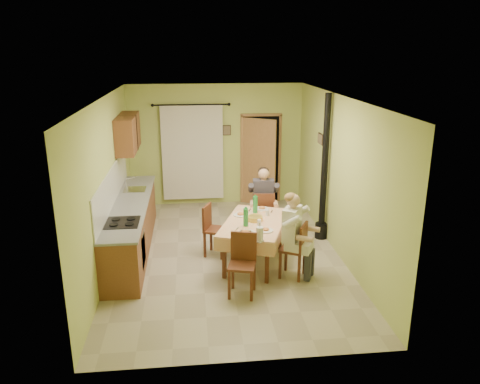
{
  "coord_description": "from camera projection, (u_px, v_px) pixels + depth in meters",
  "views": [
    {
      "loc": [
        -0.58,
        -7.69,
        3.6
      ],
      "look_at": [
        0.25,
        0.1,
        1.15
      ],
      "focal_mm": 35.0,
      "sensor_mm": 36.0,
      "label": 1
    }
  ],
  "objects": [
    {
      "name": "chair_right",
      "position": [
        293.0,
        260.0,
        7.56
      ],
      "size": [
        0.51,
        0.51,
        0.93
      ],
      "rotation": [
        0.0,
        0.0,
        1.07
      ],
      "color": "#562A17",
      "rests_on": "ground"
    },
    {
      "name": "man_far",
      "position": [
        263.0,
        195.0,
        8.91
      ],
      "size": [
        0.61,
        0.5,
        1.39
      ],
      "rotation": [
        0.0,
        0.0,
        -0.11
      ],
      "color": "#38333D",
      "rests_on": "chair_far"
    },
    {
      "name": "upper_cabinets",
      "position": [
        128.0,
        133.0,
        9.27
      ],
      "size": [
        0.35,
        1.4,
        0.7
      ],
      "primitive_type": "cube",
      "color": "brown",
      "rests_on": "room_shell"
    },
    {
      "name": "chair_near",
      "position": [
        242.0,
        277.0,
        7.01
      ],
      "size": [
        0.48,
        0.48,
        0.95
      ],
      "rotation": [
        0.0,
        0.0,
        2.89
      ],
      "color": "#562A17",
      "rests_on": "ground"
    },
    {
      "name": "curtain",
      "position": [
        193.0,
        152.0,
        10.75
      ],
      "size": [
        1.7,
        0.07,
        2.22
      ],
      "color": "black",
      "rests_on": "ground"
    },
    {
      "name": "kitchen_run",
      "position": [
        131.0,
        226.0,
        8.49
      ],
      "size": [
        0.64,
        3.64,
        1.56
      ],
      "color": "brown",
      "rests_on": "ground"
    },
    {
      "name": "chair_far",
      "position": [
        263.0,
        224.0,
        9.07
      ],
      "size": [
        0.45,
        0.45,
        0.97
      ],
      "rotation": [
        0.0,
        0.0,
        -0.11
      ],
      "color": "#562A17",
      "rests_on": "ground"
    },
    {
      "name": "room_shell",
      "position": [
        226.0,
        156.0,
        7.88
      ],
      "size": [
        4.04,
        6.04,
        2.82
      ],
      "color": "#BFCF6A",
      "rests_on": "ground"
    },
    {
      "name": "man_right",
      "position": [
        294.0,
        226.0,
        7.39
      ],
      "size": [
        0.62,
        0.65,
        1.39
      ],
      "rotation": [
        0.0,
        0.0,
        1.07
      ],
      "color": "silver",
      "rests_on": "chair_right"
    },
    {
      "name": "picture_back",
      "position": [
        227.0,
        130.0,
        10.75
      ],
      "size": [
        0.19,
        0.03,
        0.23
      ],
      "primitive_type": "cube",
      "color": "black",
      "rests_on": "room_shell"
    },
    {
      "name": "tableware",
      "position": [
        254.0,
        220.0,
        7.79
      ],
      "size": [
        0.69,
        1.63,
        0.33
      ],
      "color": "white",
      "rests_on": "dining_table"
    },
    {
      "name": "doorway",
      "position": [
        260.0,
        160.0,
        10.93
      ],
      "size": [
        0.96,
        0.51,
        2.15
      ],
      "color": "black",
      "rests_on": "ground"
    },
    {
      "name": "floor",
      "position": [
        227.0,
        255.0,
        8.43
      ],
      "size": [
        4.0,
        6.0,
        0.01
      ],
      "primitive_type": "cube",
      "color": "tan",
      "rests_on": "ground"
    },
    {
      "name": "chair_left",
      "position": [
        215.0,
        240.0,
        8.36
      ],
      "size": [
        0.49,
        0.49,
        0.93
      ],
      "rotation": [
        0.0,
        0.0,
        -1.98
      ],
      "color": "#562A17",
      "rests_on": "ground"
    },
    {
      "name": "dining_table",
      "position": [
        254.0,
        242.0,
        8.02
      ],
      "size": [
        1.45,
        1.84,
        0.76
      ],
      "rotation": [
        0.0,
        0.0,
        -0.34
      ],
      "color": "#E1A779",
      "rests_on": "ground"
    },
    {
      "name": "stove_flue",
      "position": [
        323.0,
        188.0,
        8.88
      ],
      "size": [
        0.24,
        0.24,
        2.8
      ],
      "color": "black",
      "rests_on": "ground"
    },
    {
      "name": "picture_right",
      "position": [
        321.0,
        139.0,
        9.21
      ],
      "size": [
        0.03,
        0.31,
        0.21
      ],
      "primitive_type": "cube",
      "color": "brown",
      "rests_on": "room_shell"
    }
  ]
}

